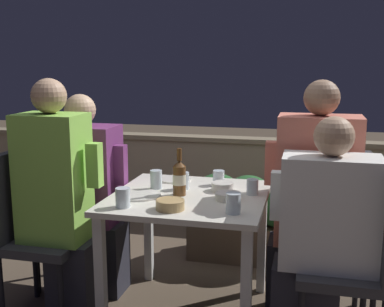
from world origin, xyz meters
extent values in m
cube|color=gray|center=(0.00, 1.77, 0.36)|extent=(9.00, 0.14, 0.73)
cube|color=gray|center=(0.00, 1.77, 0.75)|extent=(9.00, 0.18, 0.04)
cube|color=silver|center=(0.00, 0.00, 0.70)|extent=(0.84, 0.85, 0.03)
cube|color=silver|center=(-0.37, -0.38, 0.34)|extent=(0.05, 0.05, 0.68)
cube|color=silver|center=(0.37, -0.38, 0.34)|extent=(0.05, 0.05, 0.68)
cube|color=silver|center=(-0.37, 0.38, 0.34)|extent=(0.05, 0.05, 0.68)
cube|color=silver|center=(0.37, 0.38, 0.34)|extent=(0.05, 0.05, 0.68)
cube|color=brown|center=(0.22, 0.90, 0.14)|extent=(0.84, 0.36, 0.28)
ellipsoid|color=#235628|center=(-0.01, 0.90, 0.44)|extent=(0.38, 0.47, 0.36)
ellipsoid|color=#235628|center=(0.22, 0.90, 0.44)|extent=(0.38, 0.47, 0.36)
ellipsoid|color=#235628|center=(0.45, 0.90, 0.44)|extent=(0.38, 0.47, 0.36)
cube|color=#333338|center=(-0.80, -0.16, 0.43)|extent=(0.43, 0.43, 0.05)
cube|color=#333338|center=(-0.99, -0.16, 0.70)|extent=(0.06, 0.43, 0.49)
cylinder|color=black|center=(-0.99, -0.35, 0.20)|extent=(0.03, 0.03, 0.40)
cylinder|color=black|center=(-0.62, -0.35, 0.20)|extent=(0.03, 0.03, 0.40)
cylinder|color=black|center=(-0.99, 0.02, 0.20)|extent=(0.03, 0.03, 0.40)
cylinder|color=black|center=(-0.62, 0.02, 0.20)|extent=(0.03, 0.03, 0.40)
cube|color=#282833|center=(-0.63, -0.16, 0.23)|extent=(0.25, 0.23, 0.45)
cube|color=#8CCC4C|center=(-0.73, -0.16, 0.81)|extent=(0.36, 0.26, 0.71)
cube|color=#8CCC4C|center=(-0.48, -0.16, 0.89)|extent=(0.07, 0.07, 0.24)
sphere|color=tan|center=(-0.73, -0.16, 1.26)|extent=(0.19, 0.19, 0.19)
cube|color=#333338|center=(-0.79, 0.16, 0.43)|extent=(0.43, 0.43, 0.05)
cube|color=#333338|center=(-0.98, 0.16, 0.70)|extent=(0.06, 0.43, 0.49)
cylinder|color=black|center=(-0.97, -0.03, 0.20)|extent=(0.03, 0.03, 0.40)
cylinder|color=black|center=(-0.61, -0.03, 0.20)|extent=(0.03, 0.03, 0.40)
cylinder|color=black|center=(-0.97, 0.34, 0.20)|extent=(0.03, 0.03, 0.40)
cylinder|color=black|center=(-0.61, 0.34, 0.20)|extent=(0.03, 0.03, 0.40)
cube|color=#282833|center=(-0.62, 0.16, 0.23)|extent=(0.31, 0.23, 0.45)
cube|color=#6B2D66|center=(-0.72, 0.16, 0.75)|extent=(0.44, 0.26, 0.61)
cube|color=#6B2D66|center=(-0.47, 0.16, 0.83)|extent=(0.07, 0.07, 0.24)
sphere|color=tan|center=(-0.72, 0.16, 1.15)|extent=(0.19, 0.19, 0.19)
cube|color=#333338|center=(0.81, -0.17, 0.43)|extent=(0.43, 0.43, 0.05)
cylinder|color=black|center=(0.63, 0.01, 0.20)|extent=(0.03, 0.03, 0.40)
cylinder|color=black|center=(1.00, 0.01, 0.20)|extent=(0.03, 0.03, 0.40)
cube|color=#282833|center=(0.64, -0.17, 0.23)|extent=(0.32, 0.23, 0.45)
cube|color=white|center=(0.74, -0.17, 0.72)|extent=(0.46, 0.26, 0.55)
cube|color=white|center=(0.49, -0.17, 0.79)|extent=(0.07, 0.07, 0.24)
sphere|color=tan|center=(0.74, -0.17, 1.09)|extent=(0.19, 0.19, 0.19)
cube|color=#333338|center=(0.76, 0.13, 0.43)|extent=(0.43, 0.43, 0.05)
cube|color=#333338|center=(0.94, 0.13, 0.70)|extent=(0.06, 0.43, 0.49)
cylinder|color=black|center=(0.57, -0.05, 0.20)|extent=(0.03, 0.03, 0.40)
cylinder|color=black|center=(0.94, -0.05, 0.20)|extent=(0.03, 0.03, 0.40)
cylinder|color=black|center=(0.57, 0.32, 0.20)|extent=(0.03, 0.03, 0.40)
cylinder|color=black|center=(0.94, 0.32, 0.20)|extent=(0.03, 0.03, 0.40)
cube|color=#282833|center=(0.59, 0.13, 0.23)|extent=(0.31, 0.23, 0.45)
cube|color=#E07A66|center=(0.69, 0.13, 0.80)|extent=(0.44, 0.26, 0.71)
cube|color=#E07A66|center=(0.44, 0.13, 0.89)|extent=(0.07, 0.07, 0.24)
sphere|color=#99755B|center=(0.69, 0.13, 1.25)|extent=(0.19, 0.19, 0.19)
cylinder|color=brown|center=(-0.05, -0.02, 0.80)|extent=(0.07, 0.07, 0.16)
cylinder|color=beige|center=(-0.05, -0.02, 0.80)|extent=(0.07, 0.07, 0.06)
cone|color=brown|center=(-0.05, -0.02, 0.89)|extent=(0.07, 0.07, 0.03)
cylinder|color=brown|center=(-0.05, -0.02, 0.94)|extent=(0.03, 0.03, 0.07)
cylinder|color=silver|center=(-0.17, 0.30, 0.72)|extent=(0.20, 0.20, 0.01)
cylinder|color=silver|center=(-0.26, -0.09, 0.72)|extent=(0.24, 0.24, 0.01)
cylinder|color=tan|center=(-0.03, -0.28, 0.74)|extent=(0.14, 0.14, 0.05)
torus|color=tan|center=(-0.03, -0.28, 0.76)|extent=(0.14, 0.14, 0.01)
cylinder|color=beige|center=(0.22, -0.05, 0.73)|extent=(0.14, 0.14, 0.04)
torus|color=beige|center=(0.22, -0.05, 0.75)|extent=(0.14, 0.14, 0.01)
cylinder|color=beige|center=(0.16, 0.13, 0.74)|extent=(0.12, 0.12, 0.05)
torus|color=beige|center=(0.16, 0.13, 0.76)|extent=(0.12, 0.12, 0.01)
cylinder|color=silver|center=(0.29, -0.27, 0.77)|extent=(0.07, 0.07, 0.10)
cylinder|color=silver|center=(0.34, 0.09, 0.76)|extent=(0.06, 0.06, 0.09)
cylinder|color=silver|center=(-0.22, 0.08, 0.77)|extent=(0.07, 0.07, 0.11)
cylinder|color=silver|center=(-0.27, -0.30, 0.76)|extent=(0.07, 0.07, 0.10)
cylinder|color=silver|center=(-0.06, 0.11, 0.76)|extent=(0.07, 0.07, 0.10)
cylinder|color=silver|center=(0.12, 0.25, 0.76)|extent=(0.07, 0.07, 0.09)
camera|label=1|loc=(0.63, -2.49, 1.44)|focal=45.00mm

